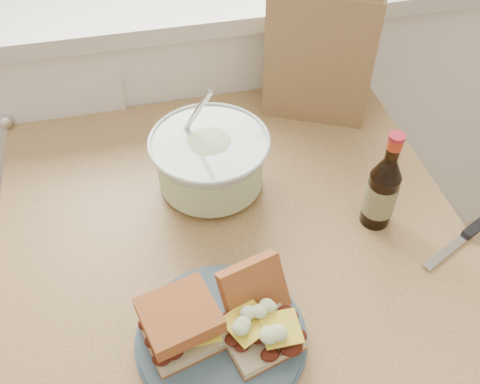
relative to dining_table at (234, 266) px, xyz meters
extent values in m
cube|color=white|center=(0.06, 0.74, -0.18)|extent=(2.40, 0.60, 0.90)
cube|color=tan|center=(0.00, 0.00, 0.09)|extent=(0.89, 0.89, 0.04)
cube|color=tan|center=(-0.39, 0.39, -0.28)|extent=(0.06, 0.06, 0.70)
cube|color=tan|center=(0.39, 0.39, -0.28)|extent=(0.06, 0.06, 0.70)
cylinder|color=#435B6C|center=(-0.07, -0.21, 0.12)|extent=(0.27, 0.27, 0.02)
cube|color=beige|center=(-0.13, -0.20, 0.14)|extent=(0.13, 0.13, 0.02)
cube|color=yellow|center=(-0.13, -0.20, 0.17)|extent=(0.08, 0.08, 0.00)
cube|color=#9F552A|center=(-0.13, -0.20, 0.19)|extent=(0.13, 0.13, 0.03)
cube|color=beige|center=(-0.01, -0.23, 0.14)|extent=(0.13, 0.13, 0.02)
cube|color=yellow|center=(-0.01, -0.23, 0.17)|extent=(0.08, 0.08, 0.00)
cube|color=#9F552A|center=(0.00, -0.17, 0.17)|extent=(0.12, 0.10, 0.09)
cone|color=silver|center=(-0.02, 0.14, 0.17)|extent=(0.23, 0.23, 0.12)
cylinder|color=beige|center=(-0.02, 0.14, 0.16)|extent=(0.21, 0.21, 0.08)
torus|color=silver|center=(-0.02, 0.14, 0.23)|extent=(0.24, 0.24, 0.01)
cylinder|color=silver|center=(-0.04, 0.17, 0.27)|extent=(0.07, 0.08, 0.16)
cylinder|color=black|center=(0.28, -0.03, 0.17)|extent=(0.06, 0.06, 0.12)
cone|color=black|center=(0.28, -0.03, 0.25)|extent=(0.06, 0.06, 0.04)
cylinder|color=black|center=(0.28, -0.03, 0.29)|extent=(0.02, 0.02, 0.05)
cylinder|color=#B73118|center=(0.28, -0.03, 0.30)|extent=(0.03, 0.03, 0.02)
cylinder|color=#AF2032|center=(0.28, -0.03, 0.32)|extent=(0.03, 0.03, 0.01)
cylinder|color=#323F1F|center=(0.28, -0.03, 0.17)|extent=(0.06, 0.06, 0.07)
cube|color=silver|center=(0.38, -0.13, 0.11)|extent=(0.13, 0.07, 0.00)
cube|color=black|center=(0.46, -0.09, 0.11)|extent=(0.08, 0.05, 0.01)
cube|color=#A98352|center=(0.28, 0.36, 0.26)|extent=(0.28, 0.24, 0.31)
camera|label=1|loc=(-0.13, -0.63, 0.90)|focal=40.00mm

